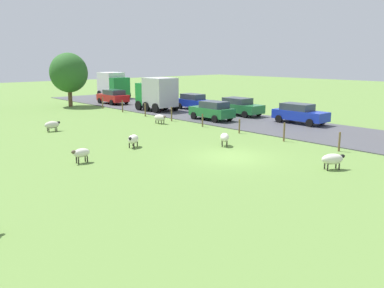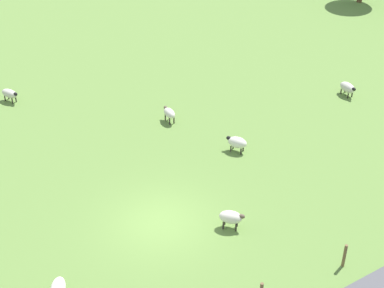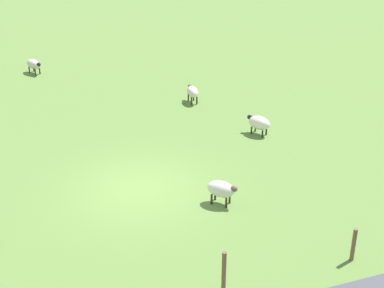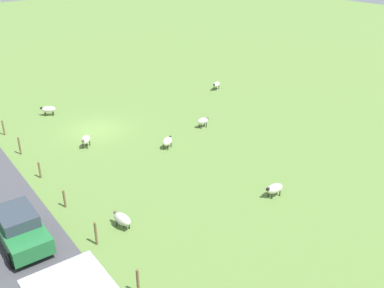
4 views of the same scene
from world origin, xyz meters
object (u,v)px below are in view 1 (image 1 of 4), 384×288
Objects in this scene: sheep_0 at (333,159)px; sheep_3 at (225,137)px; truck_1 at (157,93)px; car_6 at (113,96)px; tree_0 at (69,73)px; truck_0 at (113,85)px; sheep_5 at (160,118)px; sheep_1 at (81,153)px; car_5 at (194,102)px; car_3 at (239,106)px; sheep_4 at (52,125)px; car_0 at (212,110)px; car_4 at (159,97)px; sheep_6 at (133,139)px; car_2 at (299,113)px.

sheep_3 is at bearing 89.96° from sheep_0.
truck_1 is 0.98× the size of car_6.
truck_0 is (8.57, 4.95, -1.91)m from tree_0.
truck_1 is at bearing 54.51° from sheep_5.
car_6 reaches higher than sheep_1.
car_5 is (-0.32, -16.75, -0.96)m from truck_0.
sheep_3 is 13.88m from car_3.
car_6 is at bearing -15.99° from tree_0.
car_5 is (8.28, 4.89, 0.40)m from sheep_5.
sheep_4 is 0.94× the size of sheep_5.
car_0 is 0.96× the size of car_5.
sheep_0 is 0.30× the size of car_6.
car_3 reaches higher than car_5.
sheep_6 is at bearing -131.15° from car_4.
car_6 is at bearing 61.72° from sheep_6.
car_2 is (-0.07, -29.54, -0.95)m from truck_0.
sheep_4 is at bearing -135.37° from car_6.
car_4 is at bearing 48.85° from sheep_6.
sheep_4 is at bearing 163.42° from sheep_5.
truck_1 is at bearing -128.76° from car_4.
car_5 is (15.16, 11.19, 0.39)m from sheep_6.
car_4 is (3.56, 12.45, 0.01)m from car_0.
sheep_1 is 35.36m from truck_0.
truck_0 reaches higher than car_3.
sheep_6 is 15.50m from car_2.
sheep_3 is (8.67, -2.09, 0.02)m from sheep_1.
car_6 is at bearing -121.31° from truck_0.
sheep_3 is at bearing -109.27° from truck_0.
sheep_5 is 0.31× the size of truck_1.
car_6 is (15.83, 23.05, 0.38)m from sheep_1.
car_2 is at bearing -90.13° from truck_0.
truck_0 is 0.96× the size of car_2.
sheep_4 is 0.28× the size of car_6.
car_3 is 11.99m from car_4.
sheep_5 is 0.22× the size of tree_0.
car_0 is at bearing -20.86° from sheep_5.
sheep_4 is 0.20× the size of tree_0.
sheep_4 is (-5.87, 19.66, -0.03)m from sheep_0.
sheep_5 is 13.41m from car_4.
sheep_5 is at bearing -111.66° from truck_0.
sheep_0 is 0.31× the size of car_0.
sheep_6 is (-4.48, 10.90, -0.02)m from sheep_0.
sheep_1 is at bearing 179.47° from car_2.
sheep_3 is at bearing -13.53° from sheep_1.
sheep_3 is 0.95× the size of sheep_6.
tree_0 reaches higher than sheep_3.
tree_0 is 5.69m from car_6.
truck_1 is at bearing -89.51° from car_6.
tree_0 reaches higher than car_3.
truck_0 is 10.95m from car_4.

